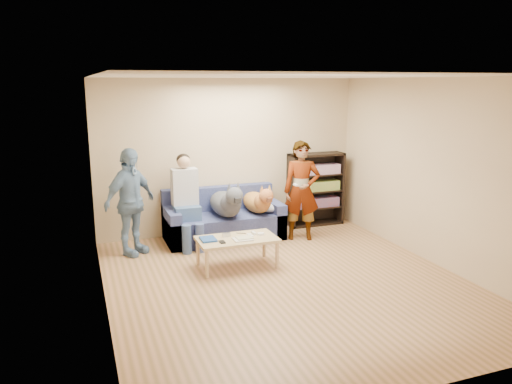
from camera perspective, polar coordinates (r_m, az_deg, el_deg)
name	(u,v)px	position (r m, az deg, el deg)	size (l,w,h in m)	color
ground	(288,282)	(6.56, 3.66, -10.28)	(5.00, 5.00, 0.00)	olive
ceiling	(291,76)	(6.05, 4.01, 13.06)	(5.00, 5.00, 0.00)	white
wall_back	(230,156)	(8.49, -3.02, 4.09)	(4.50, 4.50, 0.00)	tan
wall_front	(420,245)	(4.09, 18.19, -5.73)	(4.50, 4.50, 0.00)	tan
wall_left	(99,198)	(5.67, -17.46, -0.69)	(5.00, 5.00, 0.00)	tan
wall_right	(438,173)	(7.37, 20.06, 2.06)	(5.00, 5.00, 0.00)	tan
blanket	(269,207)	(8.28, 1.55, -1.76)	(0.41, 0.35, 0.14)	silver
person_standing_right	(302,191)	(8.12, 5.23, 0.15)	(0.59, 0.39, 1.62)	gray
person_standing_left	(130,202)	(7.58, -14.20, -1.13)	(0.94, 0.39, 1.60)	#6D90AE
held_controller	(296,185)	(7.83, 4.55, 0.83)	(0.04, 0.11, 0.03)	white
notebook_blue	(208,239)	(6.88, -5.50, -5.38)	(0.20, 0.26, 0.03)	navy
papers	(243,239)	(6.86, -1.52, -5.41)	(0.26, 0.20, 0.01)	silver
magazine	(244,238)	(6.89, -1.34, -5.23)	(0.22, 0.17, 0.01)	#B5B391
camera_silver	(226,235)	(7.01, -3.42, -4.89)	(0.11, 0.06, 0.05)	#B3B4B8
controller_a	(254,233)	(7.11, -0.28, -4.69)	(0.04, 0.13, 0.03)	silver
controller_b	(261,234)	(7.07, 0.55, -4.81)	(0.09, 0.06, 0.03)	white
headphone_cup_a	(251,236)	(6.98, -0.56, -5.07)	(0.07, 0.07, 0.02)	white
headphone_cup_b	(249,235)	(7.05, -0.78, -4.89)	(0.07, 0.07, 0.02)	silver
pen_orange	(239,241)	(6.79, -1.92, -5.64)	(0.01, 0.01, 0.14)	orange
pen_black	(241,233)	(7.14, -1.71, -4.73)	(0.01, 0.01, 0.14)	black
wallet	(222,242)	(6.76, -3.89, -5.72)	(0.07, 0.12, 0.01)	black
sofa	(223,222)	(8.25, -3.78, -3.41)	(1.90, 0.85, 0.82)	#515B93
person_seated	(186,197)	(7.86, -7.98, -0.60)	(0.40, 0.73, 1.47)	#3F598C
dog_gray	(227,203)	(7.95, -3.35, -1.25)	(0.44, 1.26, 0.64)	#494D53
dog_tan	(258,202)	(8.17, 0.25, -1.10)	(0.37, 1.15, 0.54)	#B67837
coffee_table	(237,241)	(6.96, -2.18, -5.64)	(1.10, 0.60, 0.42)	tan
bookshelf	(315,188)	(9.02, 6.80, 0.51)	(1.00, 0.34, 1.30)	black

